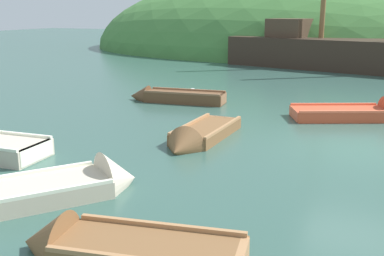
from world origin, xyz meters
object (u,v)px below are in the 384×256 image
object	(u,v)px
buoy_red	(146,96)
buoy_white	(192,93)
rowboat_far	(198,138)
rowboat_center	(113,252)
rowboat_outer_left	(67,189)
rowboat_near_dock	(359,115)
sailing_ship	(355,59)
rowboat_portside	(173,98)

from	to	relation	value
buoy_red	buoy_white	world-z (taller)	buoy_white
rowboat_far	rowboat_center	distance (m)	6.26
rowboat_outer_left	buoy_white	size ratio (longest dim) A/B	8.42
rowboat_near_dock	buoy_white	bearing A→B (deg)	136.92
sailing_ship	rowboat_portside	world-z (taller)	sailing_ship
sailing_ship	buoy_red	bearing A→B (deg)	-106.37
sailing_ship	rowboat_far	distance (m)	17.86
rowboat_near_dock	rowboat_far	distance (m)	5.84
rowboat_center	rowboat_portside	xyz separation A→B (m)	(-4.44, 10.85, 0.04)
sailing_ship	rowboat_outer_left	bearing A→B (deg)	-84.89
rowboat_portside	buoy_red	distance (m)	1.73
sailing_ship	rowboat_far	size ratio (longest dim) A/B	5.29
rowboat_far	rowboat_outer_left	xyz separation A→B (m)	(-0.77, -4.43, 0.01)
rowboat_portside	buoy_red	bearing A→B (deg)	-30.31
sailing_ship	buoy_red	xyz separation A→B (m)	(-6.79, -12.29, -0.63)
rowboat_near_dock	rowboat_center	xyz separation A→B (m)	(-2.26, -10.70, -0.01)
rowboat_near_dock	rowboat_outer_left	bearing A→B (deg)	-140.94
rowboat_near_dock	rowboat_outer_left	world-z (taller)	rowboat_near_dock
rowboat_portside	buoy_white	bearing A→B (deg)	-92.90
rowboat_far	rowboat_portside	distance (m)	5.66
rowboat_portside	rowboat_outer_left	world-z (taller)	rowboat_outer_left
rowboat_center	buoy_red	distance (m)	13.02
buoy_red	rowboat_center	bearing A→B (deg)	-62.49
sailing_ship	rowboat_far	world-z (taller)	sailing_ship
rowboat_far	rowboat_center	size ratio (longest dim) A/B	1.00
rowboat_outer_left	buoy_white	world-z (taller)	rowboat_outer_left
buoy_white	rowboat_portside	bearing A→B (deg)	-86.51
rowboat_outer_left	rowboat_portside	bearing A→B (deg)	50.52
rowboat_far	buoy_red	xyz separation A→B (m)	(-4.67, 5.44, -0.09)
rowboat_portside	buoy_white	size ratio (longest dim) A/B	9.31
buoy_white	rowboat_near_dock	bearing A→B (deg)	-18.06
rowboat_portside	sailing_ship	bearing A→B (deg)	-118.26
rowboat_portside	buoy_white	distance (m)	2.09
rowboat_portside	rowboat_near_dock	bearing A→B (deg)	172.37
sailing_ship	rowboat_far	bearing A→B (deg)	-84.27
rowboat_near_dock	buoy_white	xyz separation A→B (m)	(-6.83, 2.23, -0.11)
sailing_ship	rowboat_center	world-z (taller)	sailing_ship
rowboat_outer_left	rowboat_center	bearing A→B (deg)	-92.13
rowboat_center	buoy_red	bearing A→B (deg)	-72.61
rowboat_outer_left	buoy_red	bearing A→B (deg)	57.87
rowboat_center	rowboat_portside	world-z (taller)	rowboat_center
sailing_ship	rowboat_near_dock	world-z (taller)	sailing_ship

